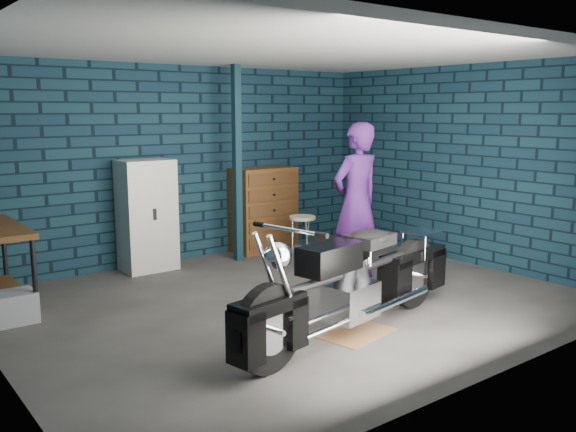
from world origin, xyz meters
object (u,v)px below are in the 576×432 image
(motorcycle, at_px, (356,274))
(tool_chest, at_px, (264,209))
(person, at_px, (356,202))
(locker, at_px, (147,215))
(shop_stool, at_px, (302,239))
(storage_bin, at_px, (9,308))

(motorcycle, bearing_deg, tool_chest, 57.79)
(person, bearing_deg, locker, -47.14)
(locker, bearing_deg, shop_stool, -26.68)
(shop_stool, bearing_deg, tool_chest, 89.71)
(motorcycle, height_order, tool_chest, tool_chest)
(motorcycle, relative_size, tool_chest, 2.10)
(storage_bin, xyz_separation_m, tool_chest, (3.85, 1.09, 0.47))
(person, bearing_deg, motorcycle, 45.69)
(locker, height_order, tool_chest, locker)
(motorcycle, relative_size, storage_bin, 5.31)
(motorcycle, relative_size, person, 1.35)
(motorcycle, distance_m, storage_bin, 3.44)
(storage_bin, relative_size, locker, 0.34)
(storage_bin, distance_m, locker, 2.34)
(motorcycle, height_order, locker, locker)
(person, xyz_separation_m, locker, (-1.88, 1.97, -0.24))
(motorcycle, distance_m, person, 1.96)
(storage_bin, bearing_deg, motorcycle, -41.79)
(person, height_order, locker, person)
(locker, xyz_separation_m, tool_chest, (1.87, 0.00, -0.10))
(storage_bin, distance_m, shop_stool, 3.85)
(locker, bearing_deg, storage_bin, -151.21)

